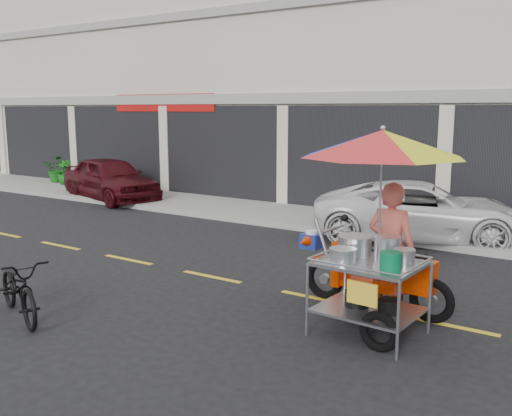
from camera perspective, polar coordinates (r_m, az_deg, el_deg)
The scene contains 9 objects.
ground at distance 8.73m, azimuth 6.09°, elevation -8.98°, with size 90.00×90.00×0.00m, color black.
sidewalk at distance 13.66m, azimuth 16.91°, elevation -2.10°, with size 45.00×3.00×0.15m, color gray.
centerline at distance 8.72m, azimuth 6.09°, elevation -8.96°, with size 42.00×0.10×0.01m, color gold.
maroon_sedan at distance 18.17m, azimuth -14.34°, elevation 2.85°, with size 1.60×3.99×1.36m, color #3A080E.
white_pickup at distance 12.78m, azimuth 16.27°, elevation -0.32°, with size 2.11×4.57×1.27m, color white.
plant_tall at distance 22.14m, azimuth -19.25°, elevation 3.72°, with size 0.88×0.76×0.98m, color #135713.
plant_short at distance 21.41m, azimuth -18.58°, elevation 3.42°, with size 0.49×0.49×0.87m, color #135713.
near_bicycle at distance 8.39m, azimuth -22.63°, elevation -7.37°, with size 0.58×1.65×0.87m, color black.
food_vendor_rig at distance 7.41m, azimuth 12.50°, elevation 0.62°, with size 2.60×2.19×2.63m.
Camera 1 is at (3.80, -7.33, 2.82)m, focal length 40.00 mm.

